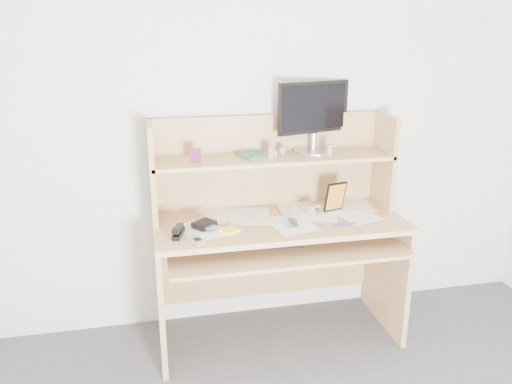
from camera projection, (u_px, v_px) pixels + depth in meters
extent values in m
cube|color=silver|center=(267.00, 122.00, 2.96)|extent=(3.60, 0.04, 2.50)
cube|color=tan|center=(280.00, 222.00, 2.82)|extent=(1.40, 0.60, 0.03)
cube|color=tan|center=(160.00, 294.00, 2.79)|extent=(0.03, 0.56, 0.72)
cube|color=tan|center=(386.00, 271.00, 3.07)|extent=(0.03, 0.56, 0.72)
cube|color=tan|center=(267.00, 265.00, 3.20)|extent=(1.34, 0.02, 0.41)
cube|color=tan|center=(285.00, 246.00, 2.73)|extent=(1.28, 0.55, 0.02)
cube|color=tan|center=(268.00, 160.00, 3.00)|extent=(1.40, 0.02, 0.55)
cube|color=tan|center=(152.00, 173.00, 2.73)|extent=(0.03, 0.30, 0.55)
cube|color=tan|center=(384.00, 160.00, 3.01)|extent=(0.03, 0.30, 0.55)
cube|color=tan|center=(274.00, 159.00, 2.85)|extent=(1.38, 0.30, 0.02)
cube|color=white|center=(280.00, 219.00, 2.81)|extent=(1.32, 0.54, 0.01)
cube|color=black|center=(264.00, 242.00, 2.74)|extent=(0.43, 0.20, 0.02)
cube|color=black|center=(264.00, 240.00, 2.74)|extent=(0.40, 0.18, 0.01)
cube|color=gray|center=(293.00, 224.00, 2.71)|extent=(0.08, 0.17, 0.02)
cube|color=#B4B4B7|center=(197.00, 240.00, 2.49)|extent=(0.09, 0.11, 0.02)
cube|color=black|center=(178.00, 231.00, 2.58)|extent=(0.08, 0.15, 0.05)
cube|color=black|center=(204.00, 224.00, 2.69)|extent=(0.15, 0.14, 0.03)
cube|color=yellow|center=(229.00, 230.00, 2.65)|extent=(0.12, 0.12, 0.01)
cube|color=#B5B5B8|center=(313.00, 210.00, 2.88)|extent=(0.09, 0.06, 0.05)
cube|color=black|center=(335.00, 197.00, 2.91)|extent=(0.13, 0.05, 0.18)
cylinder|color=#1932BF|center=(344.00, 224.00, 2.73)|extent=(0.15, 0.02, 0.01)
cube|color=maroon|center=(195.00, 155.00, 2.72)|extent=(0.06, 0.03, 0.08)
cube|color=#2E734E|center=(252.00, 156.00, 2.84)|extent=(0.18, 0.21, 0.02)
cylinder|color=black|center=(274.00, 154.00, 2.81)|extent=(0.05, 0.05, 0.05)
cylinder|color=silver|center=(271.00, 153.00, 2.79)|extent=(0.05, 0.05, 0.07)
cylinder|color=black|center=(282.00, 151.00, 2.89)|extent=(0.05, 0.05, 0.05)
cylinder|color=white|center=(329.00, 150.00, 2.86)|extent=(0.05, 0.05, 0.07)
cylinder|color=#A8A8AD|center=(314.00, 151.00, 2.95)|extent=(0.24, 0.24, 0.01)
cylinder|color=#A8A8AD|center=(314.00, 141.00, 2.94)|extent=(0.04, 0.04, 0.10)
cube|color=black|center=(314.00, 107.00, 2.90)|extent=(0.46, 0.17, 0.30)
cube|color=black|center=(315.00, 108.00, 2.89)|extent=(0.42, 0.13, 0.26)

